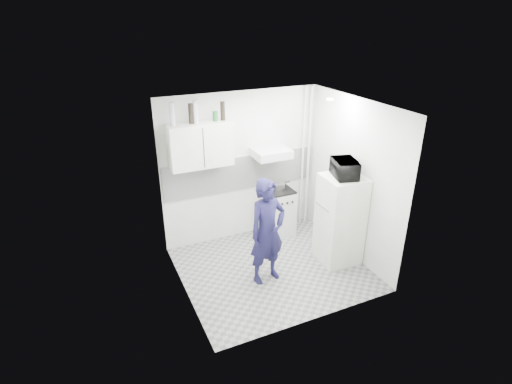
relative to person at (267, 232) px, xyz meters
name	(u,v)px	position (x,y,z in m)	size (l,w,h in m)	color
floor	(272,269)	(0.19, 0.18, -0.82)	(2.80, 2.80, 0.00)	gray
ceiling	(276,106)	(0.19, 0.18, 1.78)	(2.80, 2.80, 0.00)	white
wall_back	(241,167)	(0.19, 1.43, 0.48)	(2.80, 2.80, 0.00)	white
wall_left	(180,213)	(-1.21, 0.18, 0.48)	(2.60, 2.60, 0.00)	white
wall_right	(352,180)	(1.59, 0.18, 0.48)	(2.60, 2.60, 0.00)	white
person	(267,232)	(0.00, 0.00, 0.00)	(0.60, 0.39, 1.64)	#171538
stove	(277,212)	(0.78, 1.18, -0.40)	(0.53, 0.53, 0.84)	silver
fridge	(340,219)	(1.29, 0.00, -0.09)	(0.61, 0.61, 1.46)	white
stove_top	(278,190)	(0.78, 1.18, 0.04)	(0.50, 0.50, 0.03)	black
saucepan	(279,185)	(0.82, 1.21, 0.11)	(0.20, 0.20, 0.11)	silver
microwave	(345,169)	(1.29, 0.00, 0.78)	(0.33, 0.49, 0.27)	black
bottle_a	(172,114)	(-0.96, 1.25, 1.55)	(0.08, 0.08, 0.34)	#B2B7BC
bottle_c	(191,114)	(-0.68, 1.25, 1.53)	(0.07, 0.07, 0.30)	black
bottle_d	(196,112)	(-0.61, 1.25, 1.55)	(0.08, 0.08, 0.35)	#B2B7BC
canister_b	(215,116)	(-0.30, 1.25, 1.46)	(0.08, 0.08, 0.15)	#144C1E
bottle_e	(223,111)	(-0.17, 1.25, 1.53)	(0.07, 0.07, 0.29)	black
upper_cabinet	(200,145)	(-0.56, 1.25, 1.03)	(1.00, 0.35, 0.70)	white
range_hood	(271,153)	(0.64, 1.18, 0.75)	(0.60, 0.50, 0.14)	silver
backsplash	(241,173)	(0.19, 1.41, 0.38)	(2.74, 0.03, 0.60)	white
pipe_a	(308,158)	(1.49, 1.35, 0.48)	(0.05, 0.05, 2.60)	silver
pipe_b	(303,159)	(1.37, 1.35, 0.48)	(0.04, 0.04, 2.60)	silver
ceiling_spot_fixture	(330,99)	(1.19, 0.38, 1.75)	(0.10, 0.10, 0.02)	white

